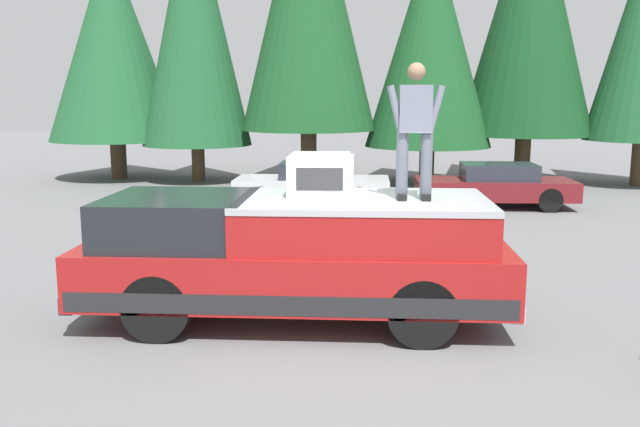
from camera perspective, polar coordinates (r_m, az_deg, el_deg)
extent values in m
plane|color=slate|center=(8.65, 2.61, -9.96)|extent=(90.00, 90.00, 0.00)
cube|color=maroon|center=(8.89, -2.13, -4.67)|extent=(2.00, 5.50, 0.70)
cube|color=#232326|center=(8.94, -2.13, -5.87)|extent=(2.01, 5.39, 0.24)
cube|color=black|center=(9.02, -11.77, -0.43)|extent=(1.84, 1.87, 0.60)
cube|color=maroon|center=(8.71, 3.61, -0.87)|extent=(1.92, 3.19, 0.52)
cube|color=#A8AAAF|center=(8.66, 3.63, 1.08)|extent=(1.94, 3.19, 0.08)
cube|color=#232326|center=(9.59, -18.41, -5.75)|extent=(1.96, 0.16, 0.20)
cube|color=#B2B5BA|center=(9.11, 15.09, -6.42)|extent=(1.96, 0.16, 0.20)
cylinder|color=black|center=(8.47, -13.60, -7.67)|extent=(0.30, 0.84, 0.84)
cylinder|color=black|center=(10.04, -10.77, -4.77)|extent=(0.30, 0.84, 0.84)
cylinder|color=black|center=(8.14, 8.64, -8.22)|extent=(0.30, 0.84, 0.84)
cylinder|color=black|center=(9.77, 7.76, -5.10)|extent=(0.30, 0.84, 0.84)
cube|color=silver|center=(8.75, 0.09, 3.18)|extent=(0.64, 0.84, 0.52)
cube|color=#2D2D30|center=(8.43, -0.04, 2.92)|extent=(0.01, 0.59, 0.29)
cube|color=#99999E|center=(8.72, 0.09, 5.00)|extent=(0.58, 0.76, 0.04)
cylinder|color=#4C515B|center=(8.54, 8.97, 3.97)|extent=(0.15, 0.15, 0.84)
cube|color=black|center=(8.55, 8.92, 1.41)|extent=(0.26, 0.11, 0.08)
cylinder|color=#4C515B|center=(8.52, 6.95, 4.00)|extent=(0.15, 0.15, 0.84)
cube|color=black|center=(8.53, 6.91, 1.43)|extent=(0.26, 0.11, 0.08)
cube|color=gray|center=(8.49, 8.08, 8.76)|extent=(0.24, 0.40, 0.58)
sphere|color=#A37A5B|center=(8.49, 8.15, 11.79)|extent=(0.22, 0.22, 0.22)
cylinder|color=gray|center=(8.48, 9.76, 8.71)|extent=(0.09, 0.23, 0.58)
cylinder|color=gray|center=(8.44, 6.42, 8.78)|extent=(0.09, 0.23, 0.58)
cube|color=maroon|center=(18.42, 14.50, 2.03)|extent=(1.64, 4.10, 0.50)
cube|color=#282D38|center=(18.38, 14.87, 3.45)|extent=(1.31, 1.89, 0.42)
cylinder|color=black|center=(17.54, 10.84, 1.19)|extent=(0.20, 0.62, 0.62)
cylinder|color=black|center=(18.95, 10.29, 1.86)|extent=(0.20, 0.62, 0.62)
cylinder|color=black|center=(18.04, 18.87, 1.07)|extent=(0.20, 0.62, 0.62)
cylinder|color=black|center=(19.42, 17.76, 1.74)|extent=(0.20, 0.62, 0.62)
cube|color=silver|center=(18.16, -0.66, 2.24)|extent=(1.64, 4.10, 0.50)
cube|color=#282D38|center=(18.10, -0.34, 3.68)|extent=(1.31, 1.89, 0.42)
cylinder|color=black|center=(17.62, -4.95, 1.37)|extent=(0.20, 0.62, 0.62)
cylinder|color=black|center=(19.03, -4.32, 2.03)|extent=(0.20, 0.62, 0.62)
cylinder|color=black|center=(17.43, 3.35, 1.30)|extent=(0.20, 0.62, 0.62)
cylinder|color=black|center=(18.85, 3.36, 1.96)|extent=(0.20, 0.62, 0.62)
cylinder|color=#4C3826|center=(24.36, 25.29, 3.88)|extent=(0.43, 0.43, 1.49)
cylinder|color=#4C3826|center=(24.24, 16.72, 4.50)|extent=(0.53, 0.53, 1.58)
cone|color=#14421E|center=(24.30, 17.33, 16.21)|extent=(4.45, 4.45, 8.33)
cylinder|color=#4C3826|center=(23.00, 9.00, 4.09)|extent=(0.50, 0.50, 1.24)
cone|color=#194C23|center=(22.94, 9.29, 14.29)|extent=(4.16, 4.16, 6.93)
cylinder|color=#4C3826|center=(22.64, -0.96, 4.82)|extent=(0.53, 0.53, 1.78)
cylinder|color=#4C3826|center=(23.55, -10.25, 4.21)|extent=(0.44, 0.44, 1.25)
cone|color=#1E562D|center=(23.57, -10.62, 15.85)|extent=(3.68, 3.68, 8.32)
cylinder|color=#4C3826|center=(25.09, -16.65, 4.42)|extent=(0.55, 0.55, 1.36)
cone|color=#1E562D|center=(25.05, -17.13, 13.69)|extent=(4.58, 4.58, 6.75)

